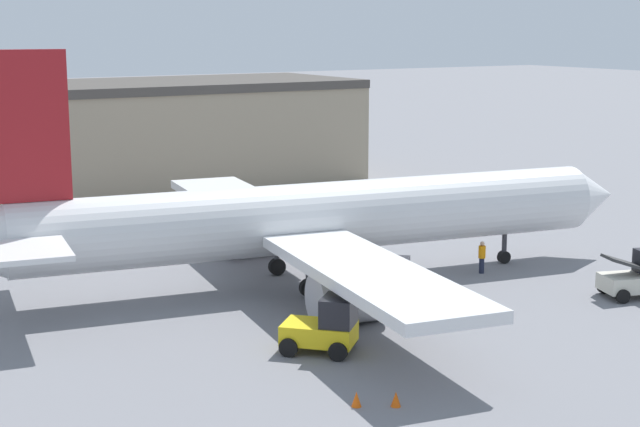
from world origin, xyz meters
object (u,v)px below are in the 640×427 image
pushback_tug (382,285)px  safety_cone_far (396,399)px  baggage_tug (325,327)px  airplane (301,220)px  safety_cone_near (356,399)px  ground_crew_worker (482,256)px

pushback_tug → safety_cone_far: pushback_tug is taller
baggage_tug → pushback_tug: 7.01m
airplane → baggage_tug: (-4.42, -9.69, -2.28)m
airplane → safety_cone_far: size_ratio=68.57×
safety_cone_far → airplane: bearing=71.6°
airplane → safety_cone_near: bearing=-104.3°
pushback_tug → safety_cone_near: size_ratio=6.17×
airplane → baggage_tug: size_ratio=10.81×
airplane → safety_cone_near: 16.83m
ground_crew_worker → baggage_tug: (-13.91, -6.72, 0.15)m
baggage_tug → safety_cone_near: baggage_tug is taller
airplane → ground_crew_worker: size_ratio=21.59×
ground_crew_worker → safety_cone_far: bearing=-13.3°
airplane → safety_cone_near: size_ratio=68.57×
safety_cone_near → safety_cone_far: size_ratio=1.00×
safety_cone_far → ground_crew_worker: bearing=41.2°
ground_crew_worker → safety_cone_near: ground_crew_worker is taller
pushback_tug → safety_cone_near: (-7.72, -9.68, -0.79)m
airplane → pushback_tug: airplane is taller
safety_cone_near → safety_cone_far: 1.38m
airplane → safety_cone_far: bearing=-99.6°
safety_cone_near → safety_cone_far: (1.19, -0.71, 0.00)m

